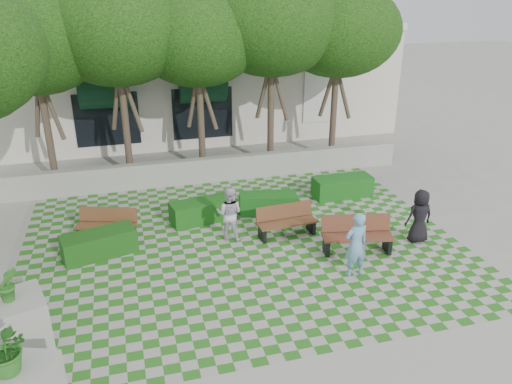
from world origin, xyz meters
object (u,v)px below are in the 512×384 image
object	(u,v)px
person_blue	(356,245)
person_dark	(420,216)
hedge_west	(99,244)
bench_east	(357,235)
planter_back	(16,321)
hedge_midleft	(202,211)
hedge_midright	(268,203)
hedge_east	(342,187)
bench_mid	(286,221)
person_white	(229,213)
bench_west	(107,225)

from	to	relation	value
person_blue	person_dark	size ratio (longest dim) A/B	1.10
hedge_west	bench_east	bearing A→B (deg)	-13.56
planter_back	hedge_west	bearing A→B (deg)	66.13
hedge_midleft	person_blue	world-z (taller)	person_blue
person_dark	hedge_midright	bearing A→B (deg)	-39.29
hedge_west	person_dark	bearing A→B (deg)	-10.34
bench_east	planter_back	distance (m)	8.49
bench_east	hedge_midright	size ratio (longest dim) A/B	1.10
hedge_midright	hedge_midleft	xyz separation A→B (m)	(-2.15, -0.04, 0.01)
hedge_east	person_blue	distance (m)	5.11
bench_mid	person_white	world-z (taller)	person_white
hedge_midright	hedge_midleft	world-z (taller)	hedge_midleft
hedge_east	bench_east	bearing A→B (deg)	-108.88
planter_back	person_dark	xyz separation A→B (m)	(10.22, 1.82, 0.16)
bench_mid	person_white	distance (m)	1.69
hedge_west	hedge_east	bearing A→B (deg)	13.88
hedge_midleft	hedge_west	size ratio (longest dim) A/B	0.99
bench_east	hedge_midright	world-z (taller)	bench_east
hedge_east	person_white	world-z (taller)	person_white
bench_west	person_white	bearing A→B (deg)	3.19
bench_east	person_white	size ratio (longest dim) A/B	1.26
bench_west	hedge_midleft	world-z (taller)	bench_west
bench_mid	bench_west	xyz separation A→B (m)	(-5.02, 1.20, -0.01)
bench_west	hedge_midright	xyz separation A→B (m)	(4.96, 0.43, -0.11)
hedge_west	planter_back	xyz separation A→B (m)	(-1.51, -3.41, 0.28)
hedge_midright	person_blue	distance (m)	4.30
hedge_east	planter_back	size ratio (longest dim) A/B	1.08
planter_back	person_white	xyz separation A→B (m)	(5.11, 3.41, 0.17)
person_dark	planter_back	bearing A→B (deg)	10.94
hedge_midright	person_blue	size ratio (longest dim) A/B	1.05
bench_east	planter_back	world-z (taller)	planter_back
person_dark	person_white	xyz separation A→B (m)	(-5.11, 1.59, 0.01)
hedge_midright	person_white	xyz separation A→B (m)	(-1.58, -1.39, 0.47)
hedge_west	person_blue	distance (m)	6.79
bench_mid	bench_west	bearing A→B (deg)	162.35
bench_east	bench_west	world-z (taller)	bench_east
planter_back	bench_east	bearing A→B (deg)	12.03
hedge_east	person_white	xyz separation A→B (m)	(-4.43, -1.98, 0.44)
hedge_east	person_blue	bearing A→B (deg)	-111.25
person_dark	hedge_midleft	bearing A→B (deg)	-26.49
bench_mid	hedge_east	bearing A→B (deg)	34.29
hedge_west	person_blue	size ratio (longest dim) A/B	1.11
hedge_midright	planter_back	world-z (taller)	planter_back
hedge_midleft	hedge_east	bearing A→B (deg)	7.23
bench_east	hedge_west	bearing A→B (deg)	178.34
hedge_midright	person_dark	size ratio (longest dim) A/B	1.16
hedge_west	planter_back	world-z (taller)	planter_back
hedge_east	hedge_midleft	bearing A→B (deg)	-172.77
hedge_midright	hedge_west	size ratio (longest dim) A/B	0.95
planter_back	person_blue	size ratio (longest dim) A/B	1.07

